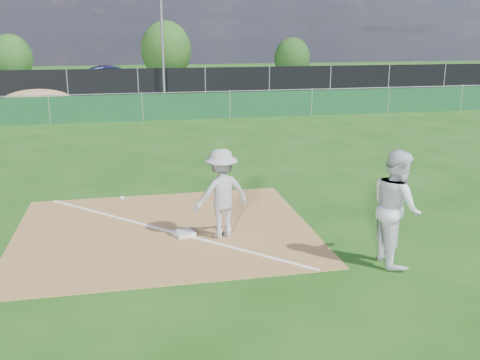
% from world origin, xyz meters
% --- Properties ---
extents(ground, '(90.00, 90.00, 0.00)m').
position_xyz_m(ground, '(0.00, 10.00, 0.00)').
color(ground, '#1A4B10').
rests_on(ground, ground).
extents(infield_dirt, '(6.00, 5.00, 0.02)m').
position_xyz_m(infield_dirt, '(0.00, 1.00, 0.01)').
color(infield_dirt, olive).
rests_on(infield_dirt, ground).
extents(foul_line, '(5.01, 5.01, 0.01)m').
position_xyz_m(foul_line, '(0.00, 1.00, 0.03)').
color(foul_line, white).
rests_on(foul_line, infield_dirt).
extents(green_fence, '(44.00, 0.05, 1.20)m').
position_xyz_m(green_fence, '(0.00, 15.00, 0.60)').
color(green_fence, '#113E20').
rests_on(green_fence, ground).
extents(dirt_mound, '(3.38, 2.60, 1.17)m').
position_xyz_m(dirt_mound, '(-5.00, 18.50, 0.58)').
color(dirt_mound, '#A27E4E').
rests_on(dirt_mound, ground).
extents(black_fence, '(46.00, 0.04, 1.80)m').
position_xyz_m(black_fence, '(0.00, 23.00, 0.90)').
color(black_fence, black).
rests_on(black_fence, ground).
extents(parking_lot, '(46.00, 9.00, 0.01)m').
position_xyz_m(parking_lot, '(0.00, 28.00, 0.01)').
color(parking_lot, black).
rests_on(parking_lot, ground).
extents(light_pole, '(0.16, 0.16, 8.00)m').
position_xyz_m(light_pole, '(1.50, 22.70, 4.00)').
color(light_pole, slate).
rests_on(light_pole, ground).
extents(first_base, '(0.47, 0.47, 0.08)m').
position_xyz_m(first_base, '(0.37, 0.64, 0.06)').
color(first_base, silver).
rests_on(first_base, infield_dirt).
extents(play_at_first, '(2.58, 0.95, 1.78)m').
position_xyz_m(play_at_first, '(1.11, 0.44, 0.91)').
color(play_at_first, '#B3B3B5').
rests_on(play_at_first, infield_dirt).
extents(runner, '(0.85, 1.05, 2.05)m').
position_xyz_m(runner, '(3.88, -1.34, 1.02)').
color(runner, silver).
rests_on(runner, ground).
extents(car_left, '(4.37, 1.85, 1.47)m').
position_xyz_m(car_left, '(-5.11, 28.16, 0.75)').
color(car_left, '#A4A7AC').
rests_on(car_left, parking_lot).
extents(car_mid, '(5.07, 2.09, 1.63)m').
position_xyz_m(car_mid, '(-1.49, 28.11, 0.83)').
color(car_mid, black).
rests_on(car_mid, parking_lot).
extents(car_right, '(4.79, 3.38, 1.29)m').
position_xyz_m(car_right, '(3.07, 28.40, 0.65)').
color(car_right, black).
rests_on(car_right, parking_lot).
extents(tree_left, '(3.11, 3.11, 3.69)m').
position_xyz_m(tree_left, '(-9.03, 33.95, 1.90)').
color(tree_left, '#382316').
rests_on(tree_left, ground).
extents(tree_mid, '(3.96, 3.96, 4.69)m').
position_xyz_m(tree_mid, '(2.53, 34.56, 2.42)').
color(tree_mid, '#382316').
rests_on(tree_mid, ground).
extents(tree_right, '(2.86, 2.86, 3.39)m').
position_xyz_m(tree_right, '(12.48, 32.87, 1.74)').
color(tree_right, '#382316').
rests_on(tree_right, ground).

